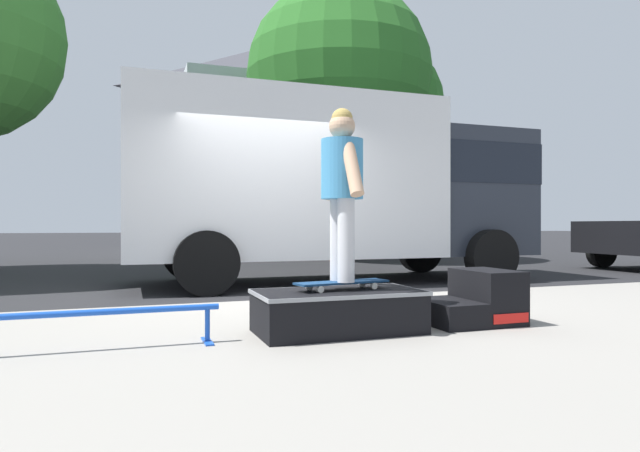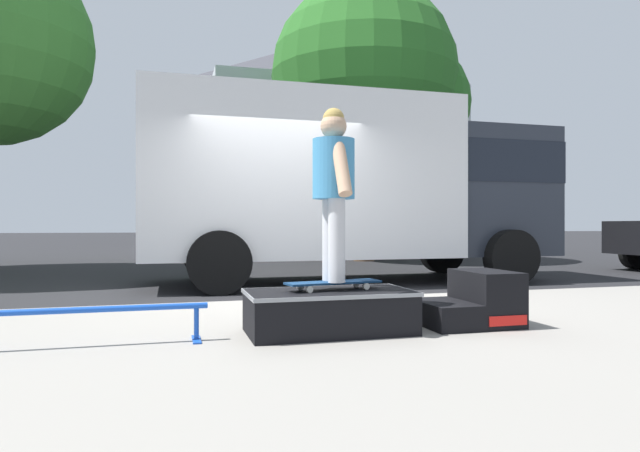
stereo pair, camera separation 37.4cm
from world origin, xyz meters
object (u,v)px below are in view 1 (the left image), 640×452
kicker_ramp (475,301)px  skater_kid (342,179)px  skate_box (338,310)px  skateboard (342,283)px  street_tree_main (349,84)px  grind_rail (103,319)px  box_truck (336,183)px

kicker_ramp → skater_kid: 1.61m
skate_box → skateboard: size_ratio=1.63×
skater_kid → street_tree_main: street_tree_main is taller
skate_box → skateboard: bearing=30.4°
skate_box → kicker_ramp: 1.28m
skate_box → street_tree_main: street_tree_main is taller
skate_box → grind_rail: (-1.73, -0.01, 0.03)m
skate_box → kicker_ramp: size_ratio=1.66×
skateboard → skater_kid: 0.83m
box_truck → skater_kid: bearing=-110.7°
skateboard → skater_kid: size_ratio=0.58×
skateboard → kicker_ramp: bearing=-1.2°
grind_rail → skate_box: bearing=0.5°
kicker_ramp → grind_rail: size_ratio=0.50×
street_tree_main → skater_kid: bearing=-112.9°
skate_box → box_truck: 5.24m
kicker_ramp → street_tree_main: street_tree_main is taller
grind_rail → skateboard: bearing=1.3°
box_truck → street_tree_main: size_ratio=0.91×
skateboard → street_tree_main: 11.48m
skate_box → skateboard: (0.04, 0.03, 0.21)m
box_truck → street_tree_main: 6.44m
box_truck → grind_rail: bearing=-126.8°
skate_box → kicker_ramp: kicker_ramp is taller
box_truck → skate_box: bearing=-111.0°
grind_rail → street_tree_main: street_tree_main is taller
kicker_ramp → skater_kid: skater_kid is taller
skate_box → grind_rail: 1.73m
skater_kid → box_truck: size_ratio=0.20×
skateboard → grind_rail: bearing=-178.7°
grind_rail → skater_kid: 2.04m
skate_box → street_tree_main: size_ratio=0.17×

